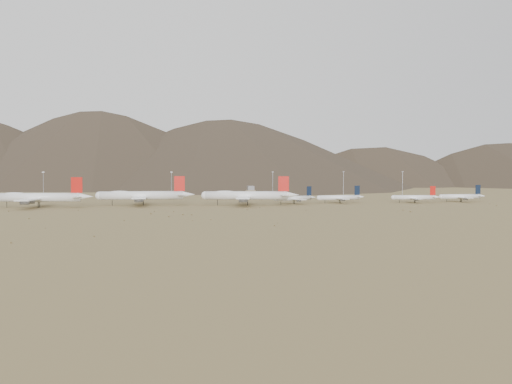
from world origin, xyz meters
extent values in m
plane|color=#947F4C|center=(0.00, 0.00, 0.00)|extent=(3000.00, 3000.00, 0.00)
cylinder|color=white|center=(-149.42, 29.97, 7.57)|extent=(62.38, 17.55, 6.43)
cone|color=white|center=(-115.14, 23.68, 8.05)|extent=(12.06, 7.71, 5.79)
cube|color=white|center=(-150.65, 30.19, 6.61)|extent=(20.09, 57.91, 0.80)
cube|color=white|center=(-120.04, 24.58, 8.22)|extent=(9.42, 22.33, 0.39)
cube|color=red|center=(-121.26, 24.80, 16.49)|extent=(8.06, 2.03, 11.41)
cylinder|color=black|center=(-170.85, 33.90, 2.18)|extent=(0.41, 0.41, 4.36)
cylinder|color=black|center=(-147.91, 31.32, 2.18)|extent=(0.52, 0.52, 4.36)
cylinder|color=black|center=(-148.49, 28.16, 2.18)|extent=(0.52, 0.52, 4.36)
ellipsoid|color=white|center=(-165.34, 32.88, 9.34)|extent=(20.46, 8.34, 3.86)
cylinder|color=slate|center=(-148.59, 41.41, 5.02)|extent=(6.64, 3.97, 2.89)
cylinder|color=slate|center=(-152.71, 18.97, 5.02)|extent=(6.64, 3.97, 2.89)
cylinder|color=slate|center=(-146.74, 51.51, 5.02)|extent=(6.64, 3.97, 2.89)
cylinder|color=slate|center=(-154.56, 8.87, 5.02)|extent=(6.64, 3.97, 2.89)
cylinder|color=white|center=(-74.40, 39.28, 7.71)|extent=(63.68, 10.46, 6.55)
sphere|color=white|center=(-106.04, 41.25, 7.71)|extent=(6.42, 6.42, 6.42)
cone|color=white|center=(-38.97, 37.08, 8.20)|extent=(11.75, 6.59, 5.90)
cube|color=white|center=(-75.67, 39.36, 6.73)|extent=(13.72, 58.63, 0.82)
cube|color=white|center=(-44.03, 37.40, 8.37)|extent=(7.06, 22.39, 0.39)
cube|color=red|center=(-45.30, 37.48, 16.80)|extent=(8.26, 1.10, 11.62)
cylinder|color=black|center=(-96.55, 40.66, 2.22)|extent=(0.42, 0.42, 4.44)
cylinder|color=black|center=(-73.03, 40.84, 2.22)|extent=(0.53, 0.53, 4.44)
cylinder|color=black|center=(-73.24, 37.57, 2.22)|extent=(0.53, 0.53, 4.44)
ellipsoid|color=white|center=(-90.85, 40.30, 9.51)|extent=(20.55, 6.16, 3.93)
cylinder|color=slate|center=(-74.95, 50.96, 5.11)|extent=(6.51, 3.33, 2.95)
cylinder|color=slate|center=(-76.39, 27.76, 5.11)|extent=(6.51, 3.33, 2.95)
cylinder|color=slate|center=(-74.30, 61.40, 5.11)|extent=(6.51, 3.33, 2.95)
cylinder|color=slate|center=(-77.03, 17.32, 5.11)|extent=(6.51, 3.33, 2.95)
cylinder|color=white|center=(4.46, 21.18, 7.70)|extent=(62.91, 21.95, 6.54)
sphere|color=white|center=(-26.19, 28.99, 7.70)|extent=(6.41, 6.41, 6.41)
cone|color=white|center=(38.79, 12.44, 8.19)|extent=(12.49, 8.51, 5.88)
cube|color=white|center=(3.24, 21.50, 6.72)|extent=(24.12, 58.69, 0.82)
cube|color=white|center=(33.89, 13.69, 8.35)|extent=(10.96, 22.76, 0.39)
cube|color=red|center=(32.66, 14.00, 16.76)|extent=(8.11, 2.60, 11.60)
cylinder|color=black|center=(-16.99, 26.65, 2.21)|extent=(0.42, 0.42, 4.43)
cylinder|color=black|center=(6.09, 22.45, 2.21)|extent=(0.53, 0.53, 4.43)
cylinder|color=black|center=(5.29, 19.29, 2.21)|extent=(0.53, 0.53, 4.43)
ellipsoid|color=white|center=(-11.47, 25.24, 9.49)|extent=(20.83, 9.75, 3.92)
cylinder|color=slate|center=(6.10, 32.73, 5.10)|extent=(6.86, 4.41, 2.94)
cylinder|color=slate|center=(0.37, 10.26, 5.10)|extent=(6.86, 4.41, 2.94)
cylinder|color=slate|center=(8.68, 42.85, 5.10)|extent=(6.86, 4.41, 2.94)
cylinder|color=slate|center=(-2.20, 0.14, 5.10)|extent=(6.86, 4.41, 2.94)
cylinder|color=white|center=(45.73, 31.36, 4.51)|extent=(34.30, 15.35, 3.81)
sphere|color=white|center=(29.22, 25.48, 4.51)|extent=(3.73, 3.73, 3.73)
cone|color=white|center=(64.22, 37.95, 4.79)|extent=(7.09, 5.34, 3.43)
cube|color=white|center=(45.07, 31.13, 3.94)|extent=(15.37, 30.19, 0.48)
cube|color=white|center=(61.58, 37.01, 4.89)|extent=(6.80, 11.81, 0.23)
cube|color=black|center=(60.92, 36.77, 10.17)|extent=(4.41, 1.85, 7.51)
cylinder|color=black|center=(34.17, 27.24, 1.30)|extent=(0.40, 0.40, 2.60)
cylinder|color=black|center=(46.07, 32.49, 1.30)|extent=(0.50, 0.50, 2.60)
cylinder|color=black|center=(46.71, 30.70, 1.30)|extent=(0.50, 0.50, 2.60)
cylinder|color=slate|center=(42.24, 39.05, 2.99)|extent=(3.88, 2.79, 1.71)
cylinder|color=slate|center=(47.89, 23.20, 2.99)|extent=(3.88, 2.79, 1.71)
cylinder|color=white|center=(85.13, 31.68, 4.63)|extent=(36.22, 6.53, 3.91)
sphere|color=white|center=(67.17, 30.36, 4.63)|extent=(3.83, 3.83, 3.83)
cone|color=white|center=(105.26, 33.15, 4.93)|extent=(6.73, 3.98, 3.52)
cube|color=white|center=(84.42, 31.62, 4.05)|extent=(8.00, 31.22, 0.49)
cube|color=white|center=(102.38, 32.94, 5.02)|extent=(4.09, 11.94, 0.23)
cube|color=black|center=(101.66, 32.89, 10.45)|extent=(4.70, 0.69, 7.72)
cylinder|color=black|center=(72.56, 30.76, 1.34)|extent=(0.41, 0.41, 2.68)
cylinder|color=black|center=(85.78, 32.70, 1.34)|extent=(0.51, 0.51, 2.68)
cylinder|color=black|center=(85.92, 30.75, 1.34)|extent=(0.51, 0.51, 2.68)
cylinder|color=slate|center=(83.78, 40.25, 3.08)|extent=(3.72, 2.02, 1.76)
cylinder|color=slate|center=(85.05, 23.00, 3.08)|extent=(3.72, 2.02, 1.76)
cylinder|color=white|center=(147.75, 22.26, 4.49)|extent=(35.04, 9.69, 3.79)
sphere|color=white|center=(130.56, 25.23, 4.49)|extent=(3.71, 3.71, 3.71)
cone|color=white|center=(167.01, 18.92, 4.77)|extent=(6.77, 4.43, 3.41)
cube|color=white|center=(147.06, 22.38, 3.92)|extent=(10.60, 30.43, 0.47)
cube|color=white|center=(164.26, 19.40, 4.87)|extent=(5.03, 11.74, 0.23)
cube|color=red|center=(163.57, 19.52, 10.12)|extent=(4.53, 1.11, 7.48)
cylinder|color=black|center=(135.71, 24.34, 1.30)|extent=(0.40, 0.40, 2.59)
cylinder|color=black|center=(148.60, 23.07, 1.30)|extent=(0.50, 0.50, 2.59)
cylinder|color=black|center=(148.28, 21.20, 1.30)|extent=(0.50, 0.50, 2.59)
cylinder|color=slate|center=(148.49, 30.63, 2.98)|extent=(3.73, 2.28, 1.71)
cylinder|color=slate|center=(145.64, 14.12, 2.98)|extent=(3.73, 2.28, 1.71)
cylinder|color=white|center=(192.12, 23.69, 4.70)|extent=(36.56, 4.19, 3.97)
sphere|color=white|center=(173.85, 23.80, 4.70)|extent=(3.89, 3.89, 3.89)
cone|color=white|center=(212.59, 23.57, 5.00)|extent=(6.60, 3.61, 3.57)
cube|color=white|center=(191.39, 23.69, 4.10)|extent=(6.04, 31.36, 0.50)
cube|color=white|center=(209.66, 23.58, 5.09)|extent=(3.36, 11.92, 0.24)
cube|color=black|center=(208.93, 23.59, 10.60)|extent=(4.75, 0.39, 7.83)
cylinder|color=black|center=(179.33, 23.77, 1.36)|extent=(0.42, 0.42, 2.71)
cylinder|color=black|center=(192.86, 24.68, 1.36)|extent=(0.52, 0.52, 2.71)
cylinder|color=black|center=(192.85, 22.69, 1.36)|extent=(0.52, 0.52, 2.71)
cylinder|color=slate|center=(191.45, 32.46, 3.12)|extent=(3.66, 1.81, 1.79)
cylinder|color=slate|center=(191.34, 14.92, 3.12)|extent=(3.66, 1.81, 1.79)
cube|color=gray|center=(30.00, 120.00, 4.00)|extent=(8.00, 8.00, 8.00)
cube|color=slate|center=(30.00, 120.00, 10.00)|extent=(6.00, 6.00, 4.00)
cylinder|color=gray|center=(-157.74, 127.33, 12.50)|extent=(0.50, 0.50, 25.00)
cube|color=gray|center=(-157.74, 127.33, 25.30)|extent=(2.00, 0.60, 0.80)
cylinder|color=gray|center=(-44.62, 124.28, 12.50)|extent=(0.50, 0.50, 25.00)
cube|color=gray|center=(-44.62, 124.28, 25.30)|extent=(2.00, 0.60, 0.80)
cylinder|color=gray|center=(49.21, 110.25, 12.50)|extent=(0.50, 0.50, 25.00)
cube|color=gray|center=(49.21, 110.25, 25.30)|extent=(2.00, 0.60, 0.80)
cylinder|color=gray|center=(134.59, 145.92, 12.50)|extent=(0.50, 0.50, 25.00)
cube|color=gray|center=(134.59, 145.92, 25.30)|extent=(2.00, 0.60, 0.80)
cylinder|color=gray|center=(189.04, 121.83, 12.50)|extent=(0.50, 0.50, 25.00)
cube|color=gray|center=(189.04, 121.83, 25.30)|extent=(2.00, 0.60, 0.80)
ellipsoid|color=brown|center=(-52.55, -60.77, 0.34)|extent=(1.00, 1.00, 0.68)
ellipsoid|color=brown|center=(-62.05, -73.00, 0.32)|extent=(0.86, 0.86, 0.65)
ellipsoid|color=brown|center=(-40.69, -97.34, 0.27)|extent=(0.69, 0.69, 0.53)
ellipsoid|color=brown|center=(-139.97, -68.61, 0.31)|extent=(0.73, 0.73, 0.62)
ellipsoid|color=brown|center=(-87.64, -91.52, 0.20)|extent=(0.69, 0.69, 0.39)
ellipsoid|color=brown|center=(-71.28, -48.68, 0.39)|extent=(1.09, 1.09, 0.78)
ellipsoid|color=brown|center=(96.35, -66.51, 0.14)|extent=(0.50, 0.50, 0.29)
ellipsoid|color=brown|center=(-55.63, -31.41, 0.22)|extent=(0.70, 0.70, 0.44)
ellipsoid|color=brown|center=(8.27, -9.46, 0.21)|extent=(0.55, 0.55, 0.42)
ellipsoid|color=brown|center=(-124.21, -123.74, 0.14)|extent=(0.53, 0.53, 0.27)
ellipsoid|color=brown|center=(-99.82, -163.69, 0.26)|extent=(0.63, 0.63, 0.53)
ellipsoid|color=brown|center=(87.56, -67.59, 0.23)|extent=(0.57, 0.57, 0.46)
ellipsoid|color=brown|center=(-9.82, -124.20, 0.18)|extent=(0.53, 0.53, 0.35)
ellipsoid|color=brown|center=(188.64, -29.85, 0.26)|extent=(0.99, 0.99, 0.51)
ellipsoid|color=brown|center=(1.54, -7.79, 0.25)|extent=(0.56, 0.56, 0.49)
ellipsoid|color=brown|center=(95.65, -69.68, 0.36)|extent=(1.05, 1.05, 0.72)
ellipsoid|color=brown|center=(-129.64, -177.89, 0.29)|extent=(0.74, 0.74, 0.57)
ellipsoid|color=brown|center=(-5.26, -27.96, 0.31)|extent=(0.74, 0.74, 0.62)
ellipsoid|color=brown|center=(-14.92, -137.78, 0.27)|extent=(0.67, 0.67, 0.55)
ellipsoid|color=brown|center=(-47.31, -62.04, 0.29)|extent=(1.04, 1.04, 0.58)
ellipsoid|color=brown|center=(-68.09, -27.06, 0.20)|extent=(0.61, 0.61, 0.40)
ellipsoid|color=brown|center=(97.49, -55.53, 0.31)|extent=(0.81, 0.81, 0.63)
ellipsoid|color=brown|center=(32.05, -43.81, 0.15)|extent=(0.54, 0.54, 0.30)
ellipsoid|color=brown|center=(-51.32, -99.84, 0.20)|extent=(0.54, 0.54, 0.41)
ellipsoid|color=brown|center=(-117.92, -6.34, 0.24)|extent=(0.60, 0.60, 0.47)
ellipsoid|color=brown|center=(199.33, -5.87, 0.22)|extent=(0.54, 0.54, 0.43)
ellipsoid|color=brown|center=(-162.15, -6.54, 0.26)|extent=(0.66, 0.66, 0.51)
camera|label=1|loc=(-87.24, -409.77, 28.56)|focal=40.00mm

